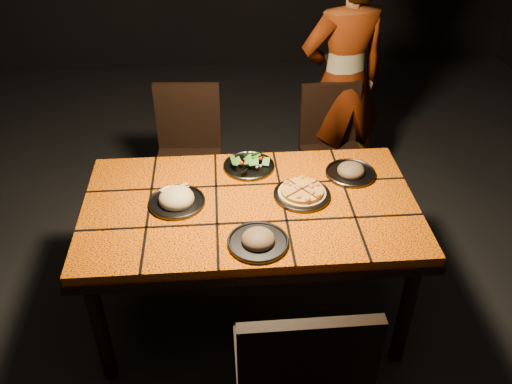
{
  "coord_description": "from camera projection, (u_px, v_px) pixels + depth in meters",
  "views": [
    {
      "loc": [
        -0.13,
        -2.07,
        2.32
      ],
      "look_at": [
        0.03,
        -0.01,
        0.82
      ],
      "focal_mm": 38.0,
      "sensor_mm": 36.0,
      "label": 1
    }
  ],
  "objects": [
    {
      "name": "diner",
      "position": [
        343.0,
        82.0,
        3.54
      ],
      "size": [
        0.68,
        0.53,
        1.65
      ],
      "primitive_type": "imported",
      "rotation": [
        0.0,
        0.0,
        3.39
      ],
      "color": "brown",
      "rests_on": "ground"
    },
    {
      "name": "plate_pasta",
      "position": [
        177.0,
        200.0,
        2.58
      ],
      "size": [
        0.27,
        0.27,
        0.09
      ],
      "color": "#39393F",
      "rests_on": "dining_table"
    },
    {
      "name": "dining_table",
      "position": [
        250.0,
        216.0,
        2.65
      ],
      "size": [
        1.62,
        0.92,
        0.75
      ],
      "color": "#EA6307",
      "rests_on": "ground"
    },
    {
      "name": "room_shell",
      "position": [
        249.0,
        53.0,
        2.16
      ],
      "size": [
        6.04,
        7.04,
        3.08
      ],
      "color": "black",
      "rests_on": "ground"
    },
    {
      "name": "chair_far_left",
      "position": [
        189.0,
        147.0,
        3.46
      ],
      "size": [
        0.44,
        0.44,
        0.91
      ],
      "rotation": [
        0.0,
        0.0,
        -0.07
      ],
      "color": "black",
      "rests_on": "ground"
    },
    {
      "name": "chair_near",
      "position": [
        300.0,
        378.0,
        2.0
      ],
      "size": [
        0.47,
        0.47,
        1.03
      ],
      "rotation": [
        0.0,
        0.0,
        3.15
      ],
      "color": "black",
      "rests_on": "ground"
    },
    {
      "name": "plate_mushroom_b",
      "position": [
        351.0,
        171.0,
        2.78
      ],
      "size": [
        0.26,
        0.26,
        0.08
      ],
      "color": "#39393F",
      "rests_on": "dining_table"
    },
    {
      "name": "chair_far_right",
      "position": [
        331.0,
        141.0,
        3.57
      ],
      "size": [
        0.42,
        0.42,
        0.87
      ],
      "rotation": [
        0.0,
        0.0,
        0.08
      ],
      "color": "black",
      "rests_on": "ground"
    },
    {
      "name": "plate_pizza",
      "position": [
        302.0,
        193.0,
        2.63
      ],
      "size": [
        0.33,
        0.33,
        0.04
      ],
      "color": "#39393F",
      "rests_on": "dining_table"
    },
    {
      "name": "plate_mushroom_a",
      "position": [
        258.0,
        240.0,
        2.35
      ],
      "size": [
        0.27,
        0.27,
        0.09
      ],
      "color": "#39393F",
      "rests_on": "dining_table"
    },
    {
      "name": "plate_salad",
      "position": [
        249.0,
        163.0,
        2.84
      ],
      "size": [
        0.27,
        0.27,
        0.07
      ],
      "color": "#39393F",
      "rests_on": "dining_table"
    }
  ]
}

